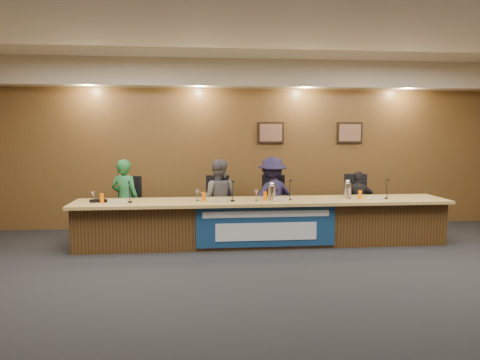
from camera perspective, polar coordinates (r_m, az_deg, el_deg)
The scene contains 39 objects.
floor at distance 5.58m, azimuth 6.55°, elevation -13.48°, with size 10.00×10.00×0.00m, color black.
ceiling at distance 5.45m, azimuth 6.95°, elevation 20.21°, with size 10.00×8.00×0.04m, color silver.
wall_back at distance 9.22m, azimuth 1.27°, elevation 4.24°, with size 10.00×0.04×3.20m, color brown.
soffit at distance 9.04m, azimuth 1.49°, elevation 12.78°, with size 10.00×0.50×0.50m, color beige.
dais_body at distance 7.78m, azimuth 2.74°, elevation -5.30°, with size 6.00×0.80×0.70m, color #492F15.
dais_top at distance 7.67m, azimuth 2.81°, elevation -2.62°, with size 6.10×0.95×0.05m, color tan.
banner at distance 7.37m, azimuth 3.23°, elevation -5.68°, with size 2.20×0.02×0.65m, color navy.
banner_text_upper at distance 7.32m, azimuth 3.25°, elevation -4.16°, with size 2.00×0.01×0.10m, color silver.
banner_text_lower at distance 7.37m, azimuth 3.24°, elevation -6.31°, with size 1.60×0.01×0.28m, color silver.
wall_photo_left at distance 9.25m, azimuth 3.77°, elevation 5.78°, with size 0.52×0.04×0.42m, color black.
wall_photo_right at distance 9.65m, azimuth 13.22°, elevation 5.64°, with size 0.52×0.04×0.42m, color black.
panelist_a at distance 8.32m, azimuth -13.85°, elevation -2.31°, with size 0.51×0.33×1.40m, color #1C5D31.
panelist_b at distance 8.25m, azimuth -2.71°, elevation -2.26°, with size 0.67×0.52×1.38m, color #515055.
panelist_c at distance 8.36m, azimuth 3.94°, elevation -2.06°, with size 0.91×0.53×1.42m, color #1B1637.
panelist_d at distance 8.79m, azimuth 14.24°, elevation -2.70°, with size 0.68×0.28×1.15m, color black.
office_chair_a at distance 8.45m, azimuth -13.72°, elevation -3.69°, with size 0.48×0.48×0.08m, color black.
office_chair_b at distance 8.38m, azimuth -2.74°, elevation -3.60°, with size 0.48×0.48×0.08m, color black.
office_chair_c at distance 8.49m, azimuth 3.81°, elevation -3.49°, with size 0.48×0.48×0.08m, color black.
office_chair_d at distance 8.90m, azimuth 14.01°, elevation -3.23°, with size 0.48×0.48×0.08m, color black.
nameplate_a at distance 7.39m, azimuth -14.88°, elevation -2.56°, with size 0.24×0.06×0.09m, color white.
microphone_a at distance 7.54m, azimuth -13.25°, elevation -2.63°, with size 0.07×0.07×0.02m, color black.
juice_glass_a at distance 7.62m, azimuth -16.51°, elevation -2.14°, with size 0.06×0.06×0.15m, color #FC6E00.
water_glass_a at distance 7.68m, azimuth -17.44°, elevation -1.99°, with size 0.08×0.08×0.18m, color silver.
nameplate_b at distance 7.30m, azimuth -2.59°, elevation -2.48°, with size 0.24×0.06×0.09m, color white.
microphone_b at distance 7.49m, azimuth -0.91°, elevation -2.54°, with size 0.07×0.07×0.02m, color black.
juice_glass_b at distance 7.51m, azimuth -4.45°, elevation -2.03°, with size 0.06×0.06×0.15m, color #FC6E00.
water_glass_b at distance 7.54m, azimuth -5.23°, elevation -1.89°, with size 0.08×0.08×0.18m, color silver.
nameplate_c at distance 7.46m, azimuth 5.11°, elevation -2.32°, with size 0.24×0.06×0.09m, color white.
microphone_c at distance 7.67m, azimuth 6.01°, elevation -2.37°, with size 0.07×0.07×0.02m, color black.
juice_glass_c at distance 7.57m, azimuth 3.08°, elevation -1.96°, with size 0.06×0.06×0.15m, color #FC6E00.
water_glass_c at distance 7.55m, azimuth 2.01°, elevation -1.86°, with size 0.08×0.08×0.18m, color silver.
nameplate_d at distance 7.91m, azimuth 16.39°, elevation -2.07°, with size 0.24×0.06×0.09m, color white.
microphone_d at distance 8.14m, azimuth 17.28°, elevation -2.13°, with size 0.07×0.07×0.02m, color black.
juice_glass_d at distance 7.97m, azimuth 14.42°, elevation -1.74°, with size 0.06×0.06×0.15m, color #FC6E00.
water_glass_d at distance 7.98m, azimuth 13.14°, elevation -1.60°, with size 0.08×0.08×0.18m, color silver.
carafe_mid at distance 7.68m, azimuth 3.89°, elevation -1.56°, with size 0.13×0.13×0.23m, color silver.
carafe_right at distance 8.09m, azimuth 12.97°, elevation -1.27°, with size 0.12×0.12×0.24m, color silver.
speakerphone at distance 7.74m, azimuth -16.77°, elevation -2.40°, with size 0.32×0.32×0.05m, color black.
paper_stack at distance 8.12m, azimuth 16.18°, elevation -2.17°, with size 0.22×0.30×0.01m, color white.
Camera 1 is at (-1.16, -5.15, 1.82)m, focal length 35.00 mm.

